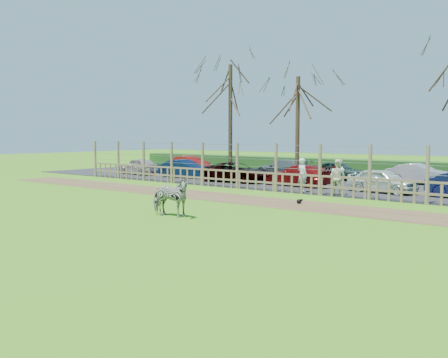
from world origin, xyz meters
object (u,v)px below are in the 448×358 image
Objects in this scene: car_2 at (236,172)px; car_7 at (190,163)px; car_9 at (283,168)px; car_10 at (339,171)px; car_0 at (139,166)px; crow at (299,201)px; tree_mid at (298,103)px; visitor_a at (302,175)px; zebra at (170,197)px; car_3 at (298,175)px; visitor_b at (338,177)px; car_4 at (382,181)px; tree_left at (230,94)px; car_1 at (184,169)px; car_11 at (419,174)px.

car_2 and car_7 have the same top height.
car_10 is at bearing 94.00° from car_9.
crow is at bearing 75.32° from car_0.
car_7 is (-9.01, 5.61, 0.00)m from car_2.
tree_mid is 1.94× the size of car_10.
zebra is at bearing 110.29° from visitor_a.
car_3 is at bearing -57.96° from tree_mid.
car_10 is at bearing -56.04° from visitor_b.
car_4 is at bearing -103.19° from car_7.
car_0 is (-7.41, -1.47, -4.98)m from tree_left.
zebra is at bearing -144.45° from car_1.
zebra is 0.47× the size of car_1.
car_4 is at bearing 78.20° from crow.
car_3 is at bearing 94.44° from car_4.
crow is at bearing -27.99° from zebra.
car_2 and car_3 have the same top height.
tree_left reaches higher than car_4.
tree_mid is at bearing 113.80° from car_11.
car_3 reaches higher than crow.
car_1 and car_10 have the same top height.
car_1 is (-12.58, 6.23, 0.53)m from crow.
car_10 is (13.58, 4.87, 0.00)m from car_0.
crow is 0.08× the size of car_4.
car_10 is 4.91m from car_11.
tree_left is 2.16× the size of car_1.
car_2 is 1.19× the size of car_7.
car_7 and car_10 have the same top height.
car_1 is 14.88m from car_11.
tree_left is at bearing 38.41° from car_2.
car_2 is 1.23× the size of car_4.
car_4 is 10.48m from car_9.
visitor_a reaches higher than car_3.
visitor_b is 0.49× the size of car_4.
car_7 is at bearing -108.93° from car_3.
zebra is 22.94m from car_7.
car_4 and car_9 have the same top height.
zebra is 6.01× the size of crow.
visitor_b is 0.47× the size of car_7.
tree_mid is at bearing 106.91° from car_0.
crow is 0.07× the size of car_3.
visitor_a is 0.49× the size of car_10.
car_4 is (10.98, -1.66, -4.98)m from tree_left.
car_3 is at bearing 95.42° from car_0.
visitor_b is 0.40× the size of car_2.
visitor_b reaches higher than car_10.
car_7 is 18.25m from car_11.
car_0 is at bearing 112.39° from car_10.
visitor_b is at bearing 158.10° from car_4.
visitor_b is at bearing -151.88° from car_10.
zebra is 16.96m from car_10.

